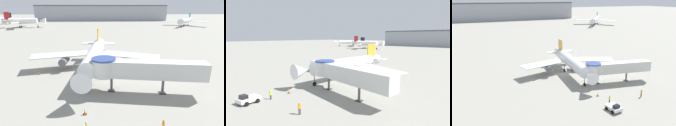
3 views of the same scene
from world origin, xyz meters
TOP-DOWN VIEW (x-y plane):
  - ground_plane at (0.00, 0.00)m, footprint 800.00×800.00m
  - main_airplane at (2.58, -0.24)m, footprint 30.25×28.79m
  - jet_bridge at (10.44, -11.36)m, footprint 18.62×5.95m
  - traffic_cone_port_wing at (-9.43, -2.07)m, footprint 0.37×0.37m
  - traffic_cone_starboard_wing at (14.37, -0.76)m, footprint 0.43×0.43m
  - traffic_cone_near_nose at (1.92, -17.52)m, footprint 0.50×0.50m
  - ground_crew_wing_walker at (11.19, -21.78)m, footprint 0.25×0.37m
  - background_jet_teal_tail at (71.73, 103.00)m, footprint 29.65×31.12m
  - background_jet_red_tail at (-54.44, 97.21)m, footprint 30.33×30.93m
  - terminal_building at (3.78, 175.00)m, footprint 147.00×23.76m

SIDE VIEW (x-z plane):
  - ground_plane at x=0.00m, z-range 0.00..0.00m
  - traffic_cone_port_wing at x=-9.43m, z-range -0.02..0.61m
  - traffic_cone_starboard_wing at x=14.37m, z-range -0.02..0.70m
  - traffic_cone_near_nose at x=1.92m, z-range -0.02..0.80m
  - ground_crew_wing_walker at x=11.19m, z-range 0.14..1.95m
  - main_airplane at x=2.58m, z-range -0.64..8.00m
  - jet_bridge at x=10.44m, z-range 1.26..7.12m
  - background_jet_teal_tail at x=71.73m, z-range -0.59..9.34m
  - background_jet_red_tail at x=-54.44m, z-range -0.70..10.55m
  - terminal_building at x=3.78m, z-range 0.01..17.35m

